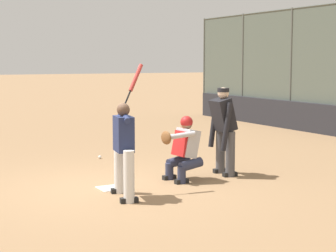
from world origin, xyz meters
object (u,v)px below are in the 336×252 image
(catcher_behind_plate, at_px, (183,147))
(batter_at_plate, at_px, (124,146))
(umpire_home, at_px, (223,128))
(baseball_loose, at_px, (100,157))

(catcher_behind_plate, bearing_deg, batter_at_plate, 110.45)
(umpire_home, distance_m, baseball_loose, 3.26)
(baseball_loose, bearing_deg, batter_at_plate, 164.70)
(batter_at_plate, distance_m, catcher_behind_plate, 1.64)
(catcher_behind_plate, xyz_separation_m, baseball_loose, (2.87, 0.50, -0.58))
(catcher_behind_plate, bearing_deg, baseball_loose, 5.81)
(catcher_behind_plate, height_order, umpire_home, umpire_home)
(umpire_home, xyz_separation_m, baseball_loose, (2.79, 1.44, -0.87))
(catcher_behind_plate, relative_size, umpire_home, 0.71)
(batter_at_plate, xyz_separation_m, baseball_loose, (3.55, -0.97, -0.79))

